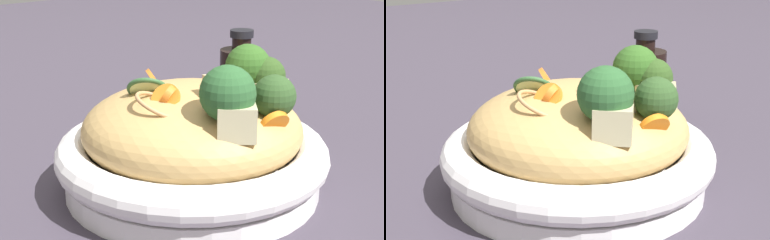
{
  "view_description": "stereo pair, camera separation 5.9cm",
  "coord_description": "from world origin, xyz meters",
  "views": [
    {
      "loc": [
        0.37,
        0.42,
        0.27
      ],
      "look_at": [
        0.0,
        0.0,
        0.08
      ],
      "focal_mm": 53.91,
      "sensor_mm": 36.0,
      "label": 1
    },
    {
      "loc": [
        0.32,
        0.46,
        0.27
      ],
      "look_at": [
        0.0,
        0.0,
        0.08
      ],
      "focal_mm": 53.91,
      "sensor_mm": 36.0,
      "label": 2
    }
  ],
  "objects": [
    {
      "name": "ground_plane",
      "position": [
        0.0,
        0.0,
        0.0
      ],
      "size": [
        3.0,
        3.0,
        0.0
      ],
      "primitive_type": "plane",
      "color": "#3C3541"
    },
    {
      "name": "serving_bowl",
      "position": [
        0.0,
        0.0,
        0.03
      ],
      "size": [
        0.28,
        0.28,
        0.06
      ],
      "color": "white",
      "rests_on": "ground_plane"
    },
    {
      "name": "noodle_heap",
      "position": [
        0.0,
        0.0,
        0.07
      ],
      "size": [
        0.23,
        0.23,
        0.09
      ],
      "color": "tan",
      "rests_on": "serving_bowl"
    },
    {
      "name": "broccoli_florets",
      "position": [
        -0.02,
        0.06,
        0.12
      ],
      "size": [
        0.13,
        0.11,
        0.07
      ],
      "color": "#9CC07A",
      "rests_on": "serving_bowl"
    },
    {
      "name": "carrot_coins",
      "position": [
        0.01,
        0.01,
        0.1
      ],
      "size": [
        0.09,
        0.2,
        0.04
      ],
      "color": "orange",
      "rests_on": "serving_bowl"
    },
    {
      "name": "zucchini_slices",
      "position": [
        -0.03,
        -0.01,
        0.1
      ],
      "size": [
        0.19,
        0.1,
        0.04
      ],
      "color": "beige",
      "rests_on": "serving_bowl"
    },
    {
      "name": "chicken_chunks",
      "position": [
        -0.01,
        0.06,
        0.11
      ],
      "size": [
        0.12,
        0.09,
        0.05
      ],
      "color": "#CFB889",
      "rests_on": "serving_bowl"
    },
    {
      "name": "soy_sauce_bottle",
      "position": [
        -0.2,
        -0.13,
        0.05
      ],
      "size": [
        0.06,
        0.06,
        0.13
      ],
      "color": "black",
      "rests_on": "ground_plane"
    }
  ]
}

